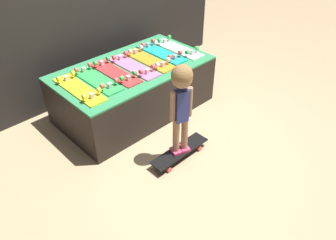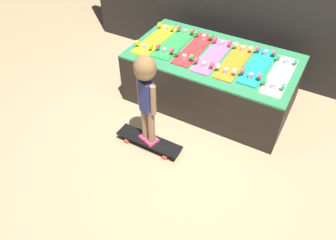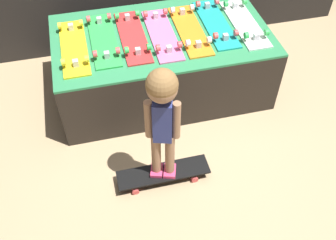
% 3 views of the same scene
% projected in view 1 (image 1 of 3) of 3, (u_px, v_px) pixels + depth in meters
% --- Properties ---
extents(ground_plane, '(16.00, 16.00, 0.00)m').
position_uv_depth(ground_plane, '(174.00, 134.00, 3.69)').
color(ground_plane, tan).
extents(display_rack, '(1.78, 1.00, 0.59)m').
position_uv_depth(display_rack, '(134.00, 89.00, 3.91)').
color(display_rack, black).
rests_on(display_rack, ground_plane).
extents(skateboard_yellow_on_rack, '(0.20, 0.73, 0.09)m').
position_uv_depth(skateboard_yellow_on_rack, '(79.00, 89.00, 3.31)').
color(skateboard_yellow_on_rack, yellow).
rests_on(skateboard_yellow_on_rack, display_rack).
extents(skateboard_green_on_rack, '(0.20, 0.73, 0.09)m').
position_uv_depth(skateboard_green_on_rack, '(96.00, 79.00, 3.47)').
color(skateboard_green_on_rack, green).
rests_on(skateboard_green_on_rack, display_rack).
extents(skateboard_red_on_rack, '(0.20, 0.73, 0.09)m').
position_uv_depth(skateboard_red_on_rack, '(115.00, 72.00, 3.60)').
color(skateboard_red_on_rack, red).
rests_on(skateboard_red_on_rack, display_rack).
extents(skateboard_pink_on_rack, '(0.20, 0.73, 0.09)m').
position_uv_depth(skateboard_pink_on_rack, '(133.00, 66.00, 3.71)').
color(skateboard_pink_on_rack, pink).
rests_on(skateboard_pink_on_rack, display_rack).
extents(skateboard_orange_on_rack, '(0.20, 0.73, 0.09)m').
position_uv_depth(skateboard_orange_on_rack, '(149.00, 59.00, 3.85)').
color(skateboard_orange_on_rack, orange).
rests_on(skateboard_orange_on_rack, display_rack).
extents(skateboard_teal_on_rack, '(0.20, 0.73, 0.09)m').
position_uv_depth(skateboard_teal_on_rack, '(161.00, 52.00, 4.00)').
color(skateboard_teal_on_rack, teal).
rests_on(skateboard_teal_on_rack, display_rack).
extents(skateboard_white_on_rack, '(0.20, 0.73, 0.09)m').
position_uv_depth(skateboard_white_on_rack, '(178.00, 48.00, 4.11)').
color(skateboard_white_on_rack, white).
rests_on(skateboard_white_on_rack, display_rack).
extents(skateboard_on_floor, '(0.69, 0.18, 0.09)m').
position_uv_depth(skateboard_on_floor, '(180.00, 152.00, 3.35)').
color(skateboard_on_floor, black).
rests_on(skateboard_on_floor, ground_plane).
extents(child, '(0.22, 0.19, 0.96)m').
position_uv_depth(child, '(181.00, 94.00, 2.94)').
color(child, '#E03D6B').
rests_on(child, skateboard_on_floor).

